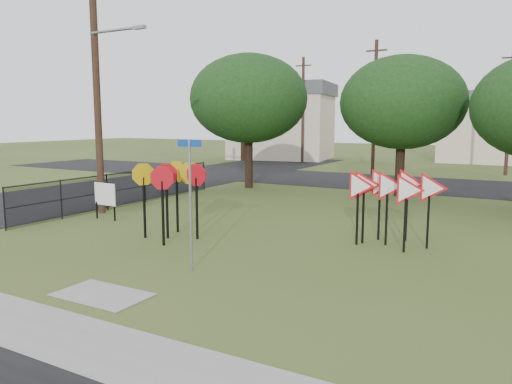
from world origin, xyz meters
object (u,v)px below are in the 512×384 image
street_name_sign (190,197)px  stop_sign_cluster (173,182)px  info_board (105,195)px  yield_sign_cluster (390,189)px

street_name_sign → stop_sign_cluster: 3.60m
street_name_sign → info_board: street_name_sign is taller
street_name_sign → yield_sign_cluster: bearing=54.4°
street_name_sign → yield_sign_cluster: (3.56, 4.98, -0.16)m
info_board → yield_sign_cluster: bearing=7.9°
stop_sign_cluster → yield_sign_cluster: size_ratio=0.82×
stop_sign_cluster → yield_sign_cluster: 6.62m
stop_sign_cluster → info_board: bearing=165.6°
yield_sign_cluster → info_board: bearing=-172.1°
stop_sign_cluster → info_board: 4.31m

